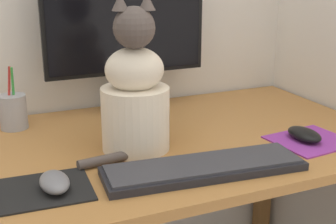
{
  "coord_description": "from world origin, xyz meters",
  "views": [
    {
      "loc": [
        -0.43,
        -1.09,
        1.2
      ],
      "look_at": [
        -0.01,
        -0.13,
        0.87
      ],
      "focal_mm": 50.0,
      "sensor_mm": 36.0,
      "label": 1
    }
  ],
  "objects_px": {
    "computer_mouse_right": "(304,134)",
    "computer_mouse_left": "(55,182)",
    "keyboard": "(204,168)",
    "monitor": "(126,25)",
    "pen_cup": "(13,111)",
    "cat": "(135,94)"
  },
  "relations": [
    {
      "from": "monitor",
      "to": "keyboard",
      "type": "height_order",
      "value": "monitor"
    },
    {
      "from": "monitor",
      "to": "pen_cup",
      "type": "height_order",
      "value": "monitor"
    },
    {
      "from": "keyboard",
      "to": "pen_cup",
      "type": "relative_size",
      "value": 2.64
    },
    {
      "from": "monitor",
      "to": "keyboard",
      "type": "xyz_separation_m",
      "value": [
        0.01,
        -0.5,
        -0.26
      ]
    },
    {
      "from": "computer_mouse_left",
      "to": "monitor",
      "type": "bearing_deg",
      "value": 55.15
    },
    {
      "from": "monitor",
      "to": "pen_cup",
      "type": "relative_size",
      "value": 2.82
    },
    {
      "from": "computer_mouse_left",
      "to": "cat",
      "type": "height_order",
      "value": "cat"
    },
    {
      "from": "monitor",
      "to": "computer_mouse_left",
      "type": "height_order",
      "value": "monitor"
    },
    {
      "from": "keyboard",
      "to": "pen_cup",
      "type": "bearing_deg",
      "value": 132.21
    },
    {
      "from": "pen_cup",
      "to": "computer_mouse_left",
      "type": "bearing_deg",
      "value": -85.68
    },
    {
      "from": "computer_mouse_right",
      "to": "computer_mouse_left",
      "type": "bearing_deg",
      "value": -177.8
    },
    {
      "from": "pen_cup",
      "to": "keyboard",
      "type": "bearing_deg",
      "value": -53.19
    },
    {
      "from": "computer_mouse_left",
      "to": "keyboard",
      "type": "bearing_deg",
      "value": -7.21
    },
    {
      "from": "computer_mouse_left",
      "to": "cat",
      "type": "distance_m",
      "value": 0.31
    },
    {
      "from": "computer_mouse_left",
      "to": "computer_mouse_right",
      "type": "xyz_separation_m",
      "value": [
        0.66,
        0.03,
        -0.0
      ]
    },
    {
      "from": "computer_mouse_left",
      "to": "pen_cup",
      "type": "bearing_deg",
      "value": 94.32
    },
    {
      "from": "computer_mouse_right",
      "to": "cat",
      "type": "relative_size",
      "value": 0.29
    },
    {
      "from": "computer_mouse_right",
      "to": "cat",
      "type": "height_order",
      "value": "cat"
    },
    {
      "from": "computer_mouse_right",
      "to": "cat",
      "type": "bearing_deg",
      "value": 163.38
    },
    {
      "from": "monitor",
      "to": "computer_mouse_right",
      "type": "relative_size",
      "value": 4.53
    },
    {
      "from": "computer_mouse_right",
      "to": "pen_cup",
      "type": "relative_size",
      "value": 0.62
    },
    {
      "from": "computer_mouse_left",
      "to": "pen_cup",
      "type": "height_order",
      "value": "pen_cup"
    }
  ]
}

